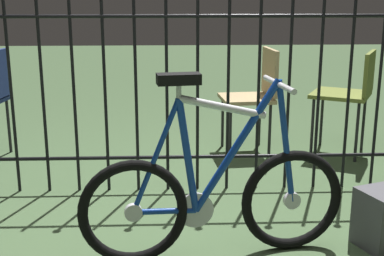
{
  "coord_description": "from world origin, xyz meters",
  "views": [
    {
      "loc": [
        -0.02,
        -2.63,
        1.3
      ],
      "look_at": [
        0.09,
        0.21,
        0.55
      ],
      "focal_mm": 49.33,
      "sensor_mm": 36.0,
      "label": 1
    }
  ],
  "objects_px": {
    "chair_tan": "(256,90)",
    "bicycle": "(215,196)",
    "chair_olive": "(351,90)",
    "display_crate": "(383,219)"
  },
  "relations": [
    {
      "from": "chair_olive",
      "to": "display_crate",
      "type": "bearing_deg",
      "value": -101.97
    },
    {
      "from": "chair_tan",
      "to": "chair_olive",
      "type": "height_order",
      "value": "chair_tan"
    },
    {
      "from": "chair_tan",
      "to": "bicycle",
      "type": "bearing_deg",
      "value": -105.25
    },
    {
      "from": "chair_olive",
      "to": "display_crate",
      "type": "xyz_separation_m",
      "value": [
        -0.33,
        -1.57,
        -0.38
      ]
    },
    {
      "from": "bicycle",
      "to": "chair_olive",
      "type": "height_order",
      "value": "bicycle"
    },
    {
      "from": "bicycle",
      "to": "display_crate",
      "type": "bearing_deg",
      "value": 3.83
    },
    {
      "from": "chair_olive",
      "to": "chair_tan",
      "type": "bearing_deg",
      "value": 170.28
    },
    {
      "from": "bicycle",
      "to": "chair_olive",
      "type": "distance_m",
      "value": 2.05
    },
    {
      "from": "bicycle",
      "to": "display_crate",
      "type": "height_order",
      "value": "bicycle"
    },
    {
      "from": "chair_tan",
      "to": "chair_olive",
      "type": "bearing_deg",
      "value": -9.72
    }
  ]
}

